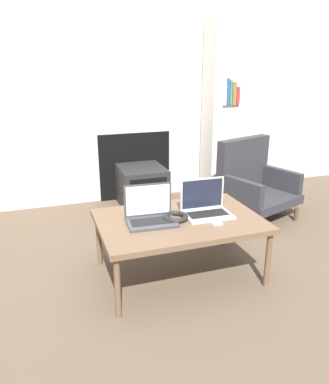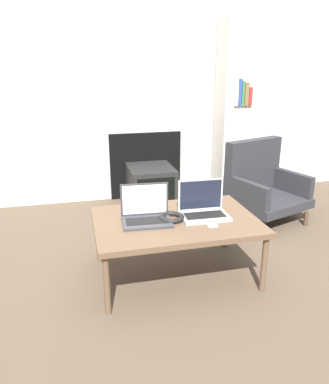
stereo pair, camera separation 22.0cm
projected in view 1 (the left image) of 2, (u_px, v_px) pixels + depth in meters
ground_plane at (198, 301)px, 2.28m from camera, size 14.00×14.00×0.00m
wall_back at (120, 73)px, 3.64m from camera, size 7.00×0.08×2.60m
table at (179, 223)px, 2.45m from camera, size 1.05×0.71×0.41m
laptop_left at (150, 214)px, 2.39m from camera, size 0.33×0.24×0.23m
laptop_right at (205, 206)px, 2.50m from camera, size 0.32×0.23×0.23m
headphones at (176, 217)px, 2.42m from camera, size 0.17×0.17×0.03m
phone at (214, 221)px, 2.40m from camera, size 0.06×0.15×0.01m
tv at (142, 187)px, 3.76m from camera, size 0.44×0.50×0.40m
armchair at (252, 181)px, 3.54m from camera, size 0.76×0.72×0.71m
bookshelf at (238, 111)px, 3.96m from camera, size 0.71×0.32×1.78m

